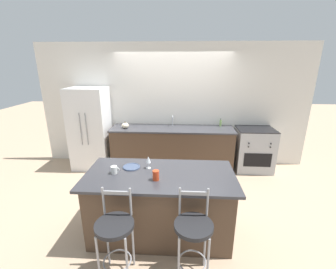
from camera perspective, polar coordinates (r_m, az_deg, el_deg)
ground_plane at (r=4.87m, az=0.81°, el=-10.11°), size 18.00×18.00×0.00m
wall_back at (r=5.10m, az=1.25°, el=7.29°), size 6.00×0.07×2.70m
back_counter at (r=5.02m, az=1.04°, el=-3.37°), size 2.65×0.69×0.93m
sink_faucet at (r=5.04m, az=1.17°, el=3.85°), size 0.02×0.13×0.22m
kitchen_island at (r=3.17m, az=-1.99°, el=-17.23°), size 1.94×0.94×0.91m
refrigerator at (r=5.24m, az=-19.03°, el=1.45°), size 0.79×0.71×1.78m
oven_range at (r=5.27m, az=20.91°, el=-3.53°), size 0.78×0.64×0.94m
bar_stool_near at (r=2.63m, az=-13.24°, el=-23.20°), size 0.41×0.41×1.03m
bar_stool_far at (r=2.58m, az=6.44°, el=-23.76°), size 0.41×0.41×1.03m
dinner_plate at (r=3.14m, az=-9.26°, el=-8.10°), size 0.24×0.24×0.02m
wine_glass at (r=3.04m, az=-5.02°, el=-6.42°), size 0.07×0.07×0.17m
coffee_mug at (r=3.01m, az=-13.48°, el=-8.70°), size 0.12×0.08×0.10m
tumbler_cup at (r=2.78m, az=-3.10°, el=-10.31°), size 0.08×0.08×0.12m
pumpkin_decoration at (r=4.92m, az=-10.81°, el=2.26°), size 0.15×0.15×0.14m
soap_bottle at (r=5.12m, az=13.19°, el=2.85°), size 0.05×0.05×0.18m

